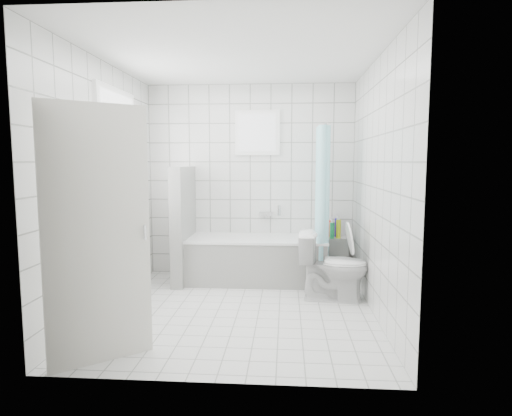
{
  "coord_description": "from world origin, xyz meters",
  "views": [
    {
      "loc": [
        0.5,
        -4.35,
        1.56
      ],
      "look_at": [
        0.16,
        0.35,
        1.05
      ],
      "focal_mm": 30.0,
      "sensor_mm": 36.0,
      "label": 1
    }
  ],
  "objects": [
    {
      "name": "ground",
      "position": [
        0.0,
        0.0,
        0.0
      ],
      "size": [
        3.0,
        3.0,
        0.0
      ],
      "primitive_type": "plane",
      "color": "white",
      "rests_on": "ground"
    },
    {
      "name": "ceiling",
      "position": [
        0.0,
        0.0,
        2.6
      ],
      "size": [
        3.0,
        3.0,
        0.0
      ],
      "primitive_type": "plane",
      "rotation": [
        3.14,
        0.0,
        0.0
      ],
      "color": "white",
      "rests_on": "ground"
    },
    {
      "name": "wall_back",
      "position": [
        0.0,
        1.5,
        1.3
      ],
      "size": [
        2.8,
        0.02,
        2.6
      ],
      "primitive_type": "cube",
      "color": "white",
      "rests_on": "ground"
    },
    {
      "name": "wall_front",
      "position": [
        0.0,
        -1.5,
        1.3
      ],
      "size": [
        2.8,
        0.02,
        2.6
      ],
      "primitive_type": "cube",
      "color": "white",
      "rests_on": "ground"
    },
    {
      "name": "wall_left",
      "position": [
        -1.4,
        0.0,
        1.3
      ],
      "size": [
        0.02,
        3.0,
        2.6
      ],
      "primitive_type": "cube",
      "color": "white",
      "rests_on": "ground"
    },
    {
      "name": "wall_right",
      "position": [
        1.4,
        0.0,
        1.3
      ],
      "size": [
        0.02,
        3.0,
        2.6
      ],
      "primitive_type": "cube",
      "color": "white",
      "rests_on": "ground"
    },
    {
      "name": "window_left",
      "position": [
        -1.35,
        0.3,
        1.6
      ],
      "size": [
        0.01,
        0.9,
        1.4
      ],
      "primitive_type": "cube",
      "color": "white",
      "rests_on": "wall_left"
    },
    {
      "name": "window_back",
      "position": [
        0.1,
        1.46,
        1.95
      ],
      "size": [
        0.5,
        0.01,
        0.5
      ],
      "primitive_type": "cube",
      "color": "white",
      "rests_on": "wall_back"
    },
    {
      "name": "window_sill",
      "position": [
        -1.31,
        0.3,
        0.86
      ],
      "size": [
        0.18,
        1.02,
        0.08
      ],
      "primitive_type": "cube",
      "color": "white",
      "rests_on": "wall_left"
    },
    {
      "name": "door",
      "position": [
        -0.94,
        -1.23,
        1.0
      ],
      "size": [
        0.65,
        0.53,
        2.0
      ],
      "primitive_type": "cube",
      "rotation": [
        0.0,
        0.0,
        -0.9
      ],
      "color": "silver",
      "rests_on": "ground"
    },
    {
      "name": "bathtub",
      "position": [
        0.12,
        1.12,
        0.29
      ],
      "size": [
        1.78,
        0.77,
        0.58
      ],
      "color": "white",
      "rests_on": "ground"
    },
    {
      "name": "partition_wall",
      "position": [
        -0.84,
        1.07,
        0.75
      ],
      "size": [
        0.15,
        0.85,
        1.5
      ],
      "primitive_type": "cube",
      "color": "white",
      "rests_on": "ground"
    },
    {
      "name": "tiled_ledge",
      "position": [
        1.13,
        1.38,
        0.28
      ],
      "size": [
        0.4,
        0.24,
        0.55
      ],
      "primitive_type": "cube",
      "color": "white",
      "rests_on": "ground"
    },
    {
      "name": "toilet",
      "position": [
        1.03,
        0.43,
        0.39
      ],
      "size": [
        0.8,
        0.51,
        0.78
      ],
      "primitive_type": "imported",
      "rotation": [
        0.0,
        0.0,
        1.47
      ],
      "color": "white",
      "rests_on": "ground"
    },
    {
      "name": "curtain_rod",
      "position": [
        0.95,
        1.1,
        2.0
      ],
      "size": [
        0.02,
        0.8,
        0.02
      ],
      "primitive_type": "cylinder",
      "rotation": [
        1.57,
        0.0,
        0.0
      ],
      "color": "silver",
      "rests_on": "wall_back"
    },
    {
      "name": "shower_curtain",
      "position": [
        0.95,
        0.97,
        1.1
      ],
      "size": [
        0.14,
        0.48,
        1.78
      ],
      "primitive_type": null,
      "color": "#51E3F0",
      "rests_on": "curtain_rod"
    },
    {
      "name": "tub_faucet",
      "position": [
        0.22,
        1.46,
        0.85
      ],
      "size": [
        0.18,
        0.06,
        0.06
      ],
      "primitive_type": "cube",
      "color": "silver",
      "rests_on": "wall_back"
    },
    {
      "name": "sill_bottles",
      "position": [
        -1.3,
        0.19,
        1.03
      ],
      "size": [
        0.17,
        0.64,
        0.32
      ],
      "color": "#C44C76",
      "rests_on": "window_sill"
    },
    {
      "name": "ledge_bottles",
      "position": [
        1.14,
        1.35,
        0.67
      ],
      "size": [
        0.15,
        0.19,
        0.25
      ],
      "color": "red",
      "rests_on": "tiled_ledge"
    }
  ]
}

